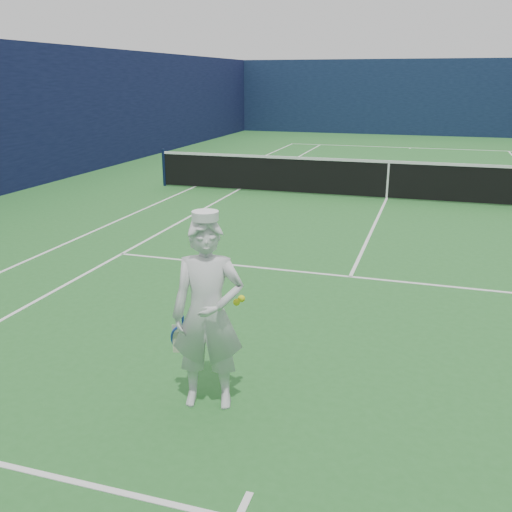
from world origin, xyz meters
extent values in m
plane|color=#286B2B|center=(0.00, 0.00, 0.00)|extent=(80.00, 80.00, 0.00)
cube|color=white|center=(0.00, 11.88, 0.00)|extent=(11.03, 0.06, 0.01)
cube|color=white|center=(-5.49, 0.00, 0.00)|extent=(0.06, 23.83, 0.01)
cube|color=white|center=(-4.12, 0.00, 0.00)|extent=(0.06, 23.77, 0.01)
cube|color=white|center=(0.00, 6.40, 0.00)|extent=(8.23, 0.06, 0.01)
cube|color=white|center=(0.00, -6.40, 0.00)|extent=(8.23, 0.06, 0.01)
cube|color=white|center=(0.00, 0.00, 0.00)|extent=(0.06, 12.80, 0.01)
cube|color=white|center=(0.00, 11.73, 0.00)|extent=(0.06, 0.30, 0.01)
cube|color=white|center=(0.00, -11.73, 0.00)|extent=(0.06, 0.30, 0.01)
cube|color=#0F1B3A|center=(0.00, 18.00, 2.00)|extent=(20.12, 0.12, 4.00)
cube|color=#10133B|center=(-10.00, 0.00, 2.00)|extent=(0.12, 36.12, 4.00)
cylinder|color=#141E4C|center=(-6.40, 0.00, 0.54)|extent=(0.09, 0.09, 1.07)
cube|color=black|center=(0.00, 0.00, 0.50)|extent=(12.79, 0.02, 0.92)
cube|color=white|center=(0.00, 0.00, 0.97)|extent=(12.79, 0.04, 0.07)
cube|color=white|center=(0.00, 0.00, 0.47)|extent=(0.05, 0.03, 0.94)
imported|color=silver|center=(-0.77, -10.49, 0.93)|extent=(0.76, 0.59, 1.86)
cylinder|color=white|center=(-0.77, -10.49, 1.88)|extent=(0.24, 0.24, 0.08)
cube|color=white|center=(-0.80, -10.36, 1.85)|extent=(0.20, 0.14, 0.02)
cylinder|color=navy|center=(-1.06, -10.48, 0.96)|extent=(0.05, 0.10, 0.22)
cube|color=#1E3AA4|center=(-1.06, -10.42, 0.78)|extent=(0.03, 0.02, 0.14)
torus|color=#1E3AA4|center=(-1.09, -10.36, 0.58)|extent=(0.31, 0.17, 0.29)
cube|color=beige|center=(-1.09, -10.36, 0.58)|extent=(0.21, 0.06, 0.30)
sphere|color=yellow|center=(-0.54, -10.33, 1.02)|extent=(0.07, 0.07, 0.07)
sphere|color=yellow|center=(-0.50, -10.30, 1.05)|extent=(0.07, 0.07, 0.07)
camera|label=1|loc=(1.13, -15.03, 3.04)|focal=40.00mm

